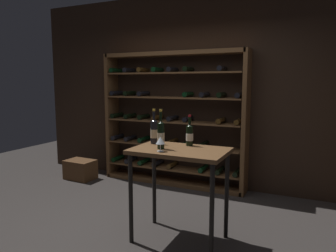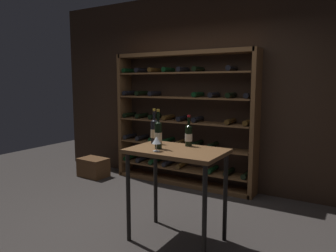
% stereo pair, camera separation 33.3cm
% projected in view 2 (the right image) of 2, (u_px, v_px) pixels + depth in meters
% --- Properties ---
extents(ground_plane, '(9.77, 9.77, 0.00)m').
position_uv_depth(ground_plane, '(141.00, 230.00, 3.51)').
color(ground_plane, '#383330').
extents(back_wall, '(5.99, 0.10, 2.98)m').
position_uv_depth(back_wall, '(212.00, 90.00, 4.91)').
color(back_wall, '#332319').
rests_on(back_wall, ground).
extents(wine_rack, '(2.34, 0.32, 2.08)m').
position_uv_depth(wine_rack, '(181.00, 120.00, 5.01)').
color(wine_rack, brown).
rests_on(wine_rack, ground).
extents(tasting_table, '(0.94, 0.60, 0.96)m').
position_uv_depth(tasting_table, '(177.00, 162.00, 3.18)').
color(tasting_table, brown).
rests_on(tasting_table, ground).
extents(wine_crate, '(0.50, 0.36, 0.32)m').
position_uv_depth(wine_crate, '(93.00, 167.00, 5.51)').
color(wine_crate, brown).
rests_on(wine_crate, ground).
extents(wine_bottle_gold_foil, '(0.07, 0.07, 0.39)m').
position_uv_depth(wine_bottle_gold_foil, '(158.00, 134.00, 3.17)').
color(wine_bottle_gold_foil, black).
rests_on(wine_bottle_gold_foil, tasting_table).
extents(wine_bottle_red_label, '(0.08, 0.08, 0.38)m').
position_uv_depth(wine_bottle_red_label, '(154.00, 131.00, 3.45)').
color(wine_bottle_red_label, black).
rests_on(wine_bottle_red_label, tasting_table).
extents(wine_bottle_black_capsule, '(0.08, 0.08, 0.32)m').
position_uv_depth(wine_bottle_black_capsule, '(189.00, 135.00, 3.30)').
color(wine_bottle_black_capsule, black).
rests_on(wine_bottle_black_capsule, tasting_table).
extents(wine_glass_stemmed_center, '(0.09, 0.09, 0.14)m').
position_uv_depth(wine_glass_stemmed_center, '(156.00, 141.00, 3.05)').
color(wine_glass_stemmed_center, silver).
rests_on(wine_glass_stemmed_center, tasting_table).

